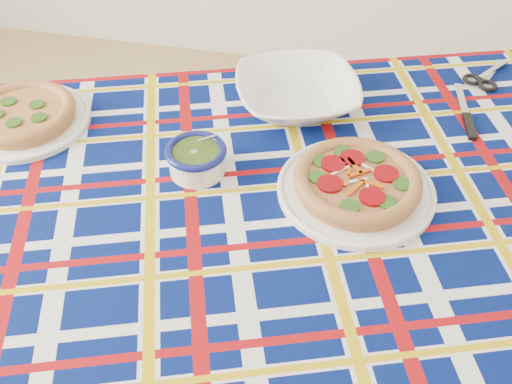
% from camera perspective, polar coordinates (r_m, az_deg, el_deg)
% --- Properties ---
extents(dining_table, '(1.67, 1.34, 0.68)m').
position_cam_1_polar(dining_table, '(1.06, 1.65, -3.96)').
color(dining_table, brown).
rests_on(dining_table, floor).
extents(tablecloth, '(1.70, 1.37, 0.10)m').
position_cam_1_polar(tablecloth, '(1.04, 1.67, -3.14)').
color(tablecloth, '#04124F').
rests_on(tablecloth, dining_table).
extents(main_focaccia_plate, '(0.36, 0.36, 0.06)m').
position_cam_1_polar(main_focaccia_plate, '(1.03, 10.08, 1.06)').
color(main_focaccia_plate, '#AE6C3E').
rests_on(main_focaccia_plate, tablecloth).
extents(pesto_bowl, '(0.15, 0.15, 0.07)m').
position_cam_1_polar(pesto_bowl, '(1.06, -5.98, 3.48)').
color(pesto_bowl, '#253B10').
rests_on(pesto_bowl, tablecloth).
extents(serving_bowl, '(0.33, 0.33, 0.06)m').
position_cam_1_polar(serving_bowl, '(1.23, 4.13, 9.82)').
color(serving_bowl, white).
rests_on(serving_bowl, tablecloth).
extents(second_focaccia_plate, '(0.32, 0.32, 0.05)m').
position_cam_1_polar(second_focaccia_plate, '(1.27, -22.31, 7.24)').
color(second_focaccia_plate, '#AE6C3E').
rests_on(second_focaccia_plate, tablecloth).
extents(table_knife, '(0.04, 0.22, 0.01)m').
position_cam_1_polar(table_knife, '(1.33, 19.92, 8.63)').
color(table_knife, silver).
rests_on(table_knife, tablecloth).
extents(kitchen_scissors, '(0.16, 0.20, 0.01)m').
position_cam_1_polar(kitchen_scissors, '(1.45, 22.66, 11.20)').
color(kitchen_scissors, silver).
rests_on(kitchen_scissors, tablecloth).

